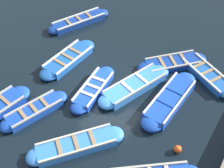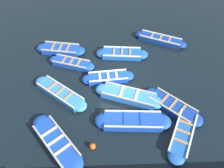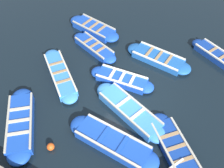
# 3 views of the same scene
# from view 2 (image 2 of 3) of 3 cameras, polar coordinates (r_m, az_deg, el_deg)

# --- Properties ---
(ground_plane) EXTENTS (120.00, 120.00, 0.00)m
(ground_plane) POSITION_cam_2_polar(r_m,az_deg,el_deg) (13.29, 1.93, -0.32)
(ground_plane) COLOR black
(boat_tucked) EXTENTS (1.48, 3.54, 0.44)m
(boat_tucked) POSITION_cam_2_polar(r_m,az_deg,el_deg) (15.87, -13.25, 8.81)
(boat_tucked) COLOR #1947B7
(boat_tucked) RESTS_ON ground
(boat_drifting) EXTENTS (3.03, 3.52, 0.41)m
(boat_drifting) POSITION_cam_2_polar(r_m,az_deg,el_deg) (13.01, -13.39, -2.31)
(boat_drifting) COLOR #3884E0
(boat_drifting) RESTS_ON ground
(boat_bow_out) EXTENTS (2.27, 3.78, 0.40)m
(boat_bow_out) POSITION_cam_2_polar(r_m,az_deg,el_deg) (16.76, 12.50, 11.31)
(boat_bow_out) COLOR navy
(boat_bow_out) RESTS_ON ground
(boat_far_corner) EXTENTS (1.67, 3.21, 0.40)m
(boat_far_corner) POSITION_cam_2_polar(r_m,az_deg,el_deg) (14.66, -10.55, 5.38)
(boat_far_corner) COLOR #1947B7
(boat_far_corner) RESTS_ON ground
(boat_outer_right) EXTENTS (1.04, 3.27, 0.39)m
(boat_outer_right) POSITION_cam_2_polar(r_m,az_deg,el_deg) (13.49, -1.02, 1.71)
(boat_outer_right) COLOR #1947B7
(boat_outer_right) RESTS_ON ground
(boat_near_quay) EXTENTS (3.50, 2.34, 0.37)m
(boat_near_quay) POSITION_cam_2_polar(r_m,az_deg,el_deg) (11.76, 18.05, -12.18)
(boat_near_quay) COLOR #1E59AD
(boat_near_quay) RESTS_ON ground
(boat_mid_row) EXTENTS (1.22, 3.63, 0.40)m
(boat_mid_row) POSITION_cam_2_polar(r_m,az_deg,el_deg) (15.14, 2.60, 7.93)
(boat_mid_row) COLOR #1E59AD
(boat_mid_row) RESTS_ON ground
(boat_end_of_row) EXTENTS (1.18, 4.02, 0.47)m
(boat_end_of_row) POSITION_cam_2_polar(r_m,az_deg,el_deg) (11.56, 5.48, -9.64)
(boat_end_of_row) COLOR #1947B7
(boat_end_of_row) RESTS_ON ground
(boat_stern_in) EXTENTS (3.56, 3.12, 0.47)m
(boat_stern_in) POSITION_cam_2_polar(r_m,az_deg,el_deg) (11.26, -14.26, -14.51)
(boat_stern_in) COLOR #1947B7
(boat_stern_in) RESTS_ON ground
(boat_alongside) EXTENTS (2.15, 4.05, 0.44)m
(boat_alongside) POSITION_cam_2_polar(r_m,az_deg,el_deg) (12.55, 4.39, -3.06)
(boat_alongside) COLOR #3884E0
(boat_alongside) RESTS_ON ground
(boat_centre) EXTENTS (3.05, 3.21, 0.38)m
(boat_centre) POSITION_cam_2_polar(r_m,az_deg,el_deg) (12.55, 15.52, -5.60)
(boat_centre) COLOR navy
(boat_centre) RESTS_ON ground
(buoy_orange_near) EXTENTS (0.31, 0.31, 0.31)m
(buoy_orange_near) POSITION_cam_2_polar(r_m,az_deg,el_deg) (10.93, -5.12, -15.93)
(buoy_orange_near) COLOR #E05119
(buoy_orange_near) RESTS_ON ground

